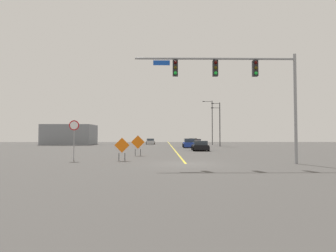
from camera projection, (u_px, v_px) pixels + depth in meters
The scene contains 15 objects.
ground at pixel (186, 164), 18.41m from camera, with size 150.22×150.22×0.00m, color #4C4947.
road_centre_stripe at pixel (170, 145), 60.11m from camera, with size 0.16×83.46×0.01m.
traffic_signal_assembly at pixel (239, 78), 18.66m from camera, with size 10.73×0.44×7.30m.
stop_sign at pixel (74, 132), 21.37m from camera, with size 0.76×0.07×3.02m.
street_lamp_near_right at pixel (212, 121), 61.69m from camera, with size 2.19×0.24×9.65m.
street_lamp_near_left at pixel (219, 125), 50.97m from camera, with size 1.66×0.24×7.15m.
street_lamp_far_left at pixel (219, 122), 53.65m from camera, with size 1.68×0.24×8.28m.
construction_sign_right_shoulder at pixel (138, 143), 26.55m from camera, with size 1.28×0.13×1.91m.
construction_sign_left_lane at pixel (122, 146), 20.88m from camera, with size 1.12×0.11×1.71m.
car_blue_mid at pixel (189, 143), 45.57m from camera, with size 2.14×4.28×1.48m.
car_yellow_near at pixel (193, 142), 59.41m from camera, with size 2.22×4.40×1.44m.
car_red_far at pixel (196, 143), 55.55m from camera, with size 2.04×4.60×1.34m.
car_silver_approaching at pixel (150, 142), 66.61m from camera, with size 2.30×4.07×1.33m.
car_black_passing at pixel (200, 146), 36.00m from camera, with size 2.21×4.47×1.26m.
roadside_building_west at pixel (70, 135), 62.08m from camera, with size 10.41×7.71×4.39m.
Camera 1 is at (-1.45, -18.48, 1.78)m, focal length 30.15 mm.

